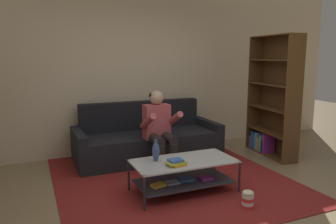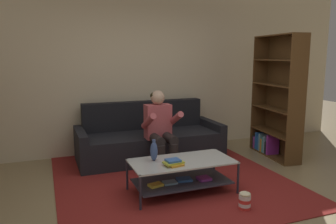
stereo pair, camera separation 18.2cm
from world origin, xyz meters
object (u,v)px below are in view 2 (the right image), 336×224
couch (149,140)px  vase (154,151)px  person_seated_center (160,127)px  coffee_table (182,172)px  bookshelf (277,107)px  book_stack (174,163)px  popcorn_tub (245,201)px

couch → vase: size_ratio=8.90×
vase → person_seated_center: bearing=65.4°
coffee_table → person_seated_center: bearing=86.6°
person_seated_center → couch: bearing=90.0°
couch → bookshelf: size_ratio=1.17×
vase → book_stack: size_ratio=1.04×
person_seated_center → book_stack: bearing=-101.3°
couch → bookshelf: 2.20m
person_seated_center → vase: 0.90m
person_seated_center → book_stack: 1.09m
couch → book_stack: bearing=-97.5°
couch → coffee_table: bearing=-92.1°
vase → popcorn_tub: bearing=-45.6°
coffee_table → popcorn_tub: bearing=-55.6°
bookshelf → person_seated_center: bearing=178.4°
person_seated_center → coffee_table: bearing=-93.4°
popcorn_tub → bookshelf: bearing=43.4°
couch → bookshelf: (2.04, -0.61, 0.53)m
vase → book_stack: 0.31m
person_seated_center → bookshelf: size_ratio=0.58×
coffee_table → book_stack: book_stack is taller
book_stack → popcorn_tub: bearing=-41.9°
coffee_table → popcorn_tub: size_ratio=6.15×
couch → person_seated_center: bearing=-90.0°
coffee_table → vase: (-0.32, 0.12, 0.26)m
popcorn_tub → couch: bearing=100.6°
couch → person_seated_center: 0.65m
person_seated_center → vase: size_ratio=4.43×
person_seated_center → bookshelf: bookshelf is taller
book_stack → bookshelf: 2.50m
person_seated_center → bookshelf: 2.05m
bookshelf → popcorn_tub: size_ratio=9.78×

